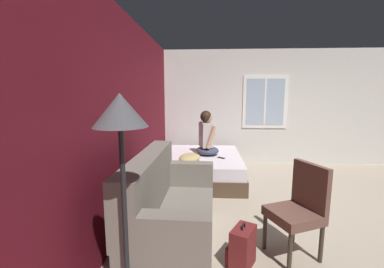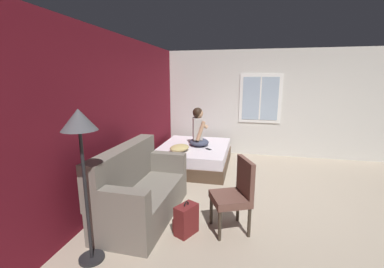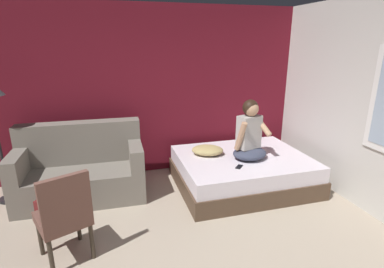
{
  "view_description": "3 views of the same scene",
  "coord_description": "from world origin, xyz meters",
  "px_view_note": "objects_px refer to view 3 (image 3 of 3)",
  "views": [
    {
      "loc": [
        -3.46,
        1.77,
        1.7
      ],
      "look_at": [
        0.66,
        2.01,
        1.04
      ],
      "focal_mm": 24.0,
      "sensor_mm": 36.0,
      "label": 1
    },
    {
      "loc": [
        -4.05,
        0.69,
        1.99
      ],
      "look_at": [
        0.62,
        1.72,
        0.95
      ],
      "focal_mm": 24.0,
      "sensor_mm": 36.0,
      "label": 2
    },
    {
      "loc": [
        -0.39,
        -1.99,
        2.14
      ],
      "look_at": [
        0.63,
        1.61,
        0.98
      ],
      "focal_mm": 28.0,
      "sensor_mm": 36.0,
      "label": 3
    }
  ],
  "objects_px": {
    "throw_pillow": "(207,150)",
    "cell_phone": "(239,167)",
    "side_chair": "(64,214)",
    "person_seated": "(250,135)",
    "backpack": "(53,215)",
    "couch": "(82,170)",
    "bed": "(242,171)"
  },
  "relations": [
    {
      "from": "cell_phone",
      "to": "backpack",
      "type": "bearing_deg",
      "value": 44.29
    },
    {
      "from": "couch",
      "to": "cell_phone",
      "type": "bearing_deg",
      "value": -18.0
    },
    {
      "from": "couch",
      "to": "cell_phone",
      "type": "height_order",
      "value": "couch"
    },
    {
      "from": "side_chair",
      "to": "throw_pillow",
      "type": "bearing_deg",
      "value": 33.75
    },
    {
      "from": "couch",
      "to": "side_chair",
      "type": "bearing_deg",
      "value": -92.5
    },
    {
      "from": "cell_phone",
      "to": "side_chair",
      "type": "bearing_deg",
      "value": 60.09
    },
    {
      "from": "person_seated",
      "to": "cell_phone",
      "type": "relative_size",
      "value": 6.08
    },
    {
      "from": "cell_phone",
      "to": "person_seated",
      "type": "bearing_deg",
      "value": -92.4
    },
    {
      "from": "throw_pillow",
      "to": "cell_phone",
      "type": "xyz_separation_m",
      "value": [
        0.27,
        -0.58,
        -0.07
      ]
    },
    {
      "from": "side_chair",
      "to": "backpack",
      "type": "relative_size",
      "value": 2.14
    },
    {
      "from": "couch",
      "to": "throw_pillow",
      "type": "height_order",
      "value": "couch"
    },
    {
      "from": "throw_pillow",
      "to": "cell_phone",
      "type": "height_order",
      "value": "throw_pillow"
    },
    {
      "from": "couch",
      "to": "backpack",
      "type": "distance_m",
      "value": 0.84
    },
    {
      "from": "person_seated",
      "to": "couch",
      "type": "bearing_deg",
      "value": 170.24
    },
    {
      "from": "throw_pillow",
      "to": "couch",
      "type": "bearing_deg",
      "value": 176.66
    },
    {
      "from": "side_chair",
      "to": "cell_phone",
      "type": "relative_size",
      "value": 6.81
    },
    {
      "from": "side_chair",
      "to": "throw_pillow",
      "type": "xyz_separation_m",
      "value": [
        1.9,
        1.27,
        0.02
      ]
    },
    {
      "from": "bed",
      "to": "backpack",
      "type": "height_order",
      "value": "bed"
    },
    {
      "from": "person_seated",
      "to": "throw_pillow",
      "type": "height_order",
      "value": "person_seated"
    },
    {
      "from": "side_chair",
      "to": "bed",
      "type": "bearing_deg",
      "value": 23.91
    },
    {
      "from": "side_chair",
      "to": "person_seated",
      "type": "distance_m",
      "value": 2.64
    },
    {
      "from": "backpack",
      "to": "throw_pillow",
      "type": "relative_size",
      "value": 0.95
    },
    {
      "from": "side_chair",
      "to": "cell_phone",
      "type": "xyz_separation_m",
      "value": [
        2.17,
        0.69,
        -0.05
      ]
    },
    {
      "from": "couch",
      "to": "backpack",
      "type": "xyz_separation_m",
      "value": [
        -0.29,
        -0.76,
        -0.2
      ]
    },
    {
      "from": "bed",
      "to": "person_seated",
      "type": "xyz_separation_m",
      "value": [
        0.04,
        -0.1,
        0.6
      ]
    },
    {
      "from": "backpack",
      "to": "cell_phone",
      "type": "xyz_separation_m",
      "value": [
        2.4,
        0.08,
        0.29
      ]
    },
    {
      "from": "bed",
      "to": "backpack",
      "type": "distance_m",
      "value": 2.67
    },
    {
      "from": "side_chair",
      "to": "cell_phone",
      "type": "height_order",
      "value": "side_chair"
    },
    {
      "from": "throw_pillow",
      "to": "cell_phone",
      "type": "bearing_deg",
      "value": -65.14
    },
    {
      "from": "side_chair",
      "to": "person_seated",
      "type": "bearing_deg",
      "value": 21.62
    },
    {
      "from": "bed",
      "to": "couch",
      "type": "xyz_separation_m",
      "value": [
        -2.34,
        0.31,
        0.16
      ]
    },
    {
      "from": "bed",
      "to": "side_chair",
      "type": "xyz_separation_m",
      "value": [
        -2.4,
        -1.06,
        0.3
      ]
    }
  ]
}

